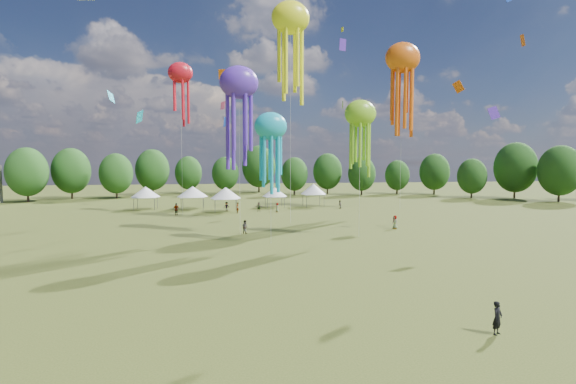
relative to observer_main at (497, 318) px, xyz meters
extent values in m
plane|color=#384416|center=(-6.59, 1.08, -0.82)|extent=(300.00, 300.00, 0.00)
imported|color=black|center=(0.00, 0.00, 0.00)|extent=(0.71, 0.63, 1.64)
imported|color=gray|center=(-10.31, 31.22, -0.01)|extent=(0.99, 0.98, 1.62)
imported|color=gray|center=(-3.38, 52.16, -0.03)|extent=(0.63, 0.85, 1.59)
imported|color=gray|center=(8.73, 55.35, -0.05)|extent=(0.62, 0.78, 1.55)
imported|color=gray|center=(-11.92, 54.91, -0.01)|extent=(1.13, 0.75, 1.62)
imported|color=gray|center=(-20.08, 50.71, 0.14)|extent=(1.20, 1.02, 1.93)
imported|color=gray|center=(-6.40, 53.66, -0.03)|extent=(1.51, 1.11, 1.58)
imported|color=gray|center=(-10.21, 51.66, 0.08)|extent=(0.49, 0.69, 1.80)
imported|color=gray|center=(8.87, 31.62, 0.04)|extent=(0.81, 0.98, 1.73)
cylinder|color=#47474C|center=(-28.00, 57.97, 0.28)|extent=(0.08, 0.08, 2.20)
cylinder|color=#47474C|center=(-28.00, 61.48, 0.28)|extent=(0.08, 0.08, 2.20)
cylinder|color=#47474C|center=(-24.49, 57.97, 0.28)|extent=(0.08, 0.08, 2.20)
cylinder|color=#47474C|center=(-24.49, 61.48, 0.28)|extent=(0.08, 0.08, 2.20)
cube|color=white|center=(-26.24, 59.72, 1.43)|extent=(3.91, 3.91, 0.10)
cone|color=white|center=(-26.24, 59.72, 2.43)|extent=(5.08, 5.08, 1.89)
cylinder|color=#47474C|center=(-19.84, 57.07, 0.28)|extent=(0.08, 0.08, 2.21)
cylinder|color=#47474C|center=(-19.84, 60.88, 0.28)|extent=(0.08, 0.08, 2.21)
cylinder|color=#47474C|center=(-16.03, 57.07, 0.28)|extent=(0.08, 0.08, 2.21)
cylinder|color=#47474C|center=(-16.03, 60.88, 0.28)|extent=(0.08, 0.08, 2.21)
cube|color=white|center=(-17.93, 58.98, 1.44)|extent=(4.21, 4.21, 0.10)
cone|color=white|center=(-17.93, 58.98, 2.44)|extent=(5.47, 5.47, 1.90)
cylinder|color=#47474C|center=(-13.90, 51.97, 0.30)|extent=(0.08, 0.08, 2.25)
cylinder|color=#47474C|center=(-13.90, 55.59, 0.30)|extent=(0.08, 0.08, 2.25)
cylinder|color=#47474C|center=(-10.28, 51.97, 0.30)|extent=(0.08, 0.08, 2.25)
cylinder|color=#47474C|center=(-10.28, 55.59, 0.30)|extent=(0.08, 0.08, 2.25)
cube|color=white|center=(-12.09, 53.78, 1.48)|extent=(4.02, 4.02, 0.10)
cone|color=white|center=(-12.09, 53.78, 2.50)|extent=(5.22, 5.22, 1.93)
cylinder|color=#47474C|center=(-4.36, 58.18, 0.18)|extent=(0.08, 0.08, 2.00)
cylinder|color=#47474C|center=(-4.36, 61.36, 0.18)|extent=(0.08, 0.08, 2.00)
cylinder|color=#47474C|center=(-1.17, 58.18, 0.18)|extent=(0.08, 0.08, 2.00)
cylinder|color=#47474C|center=(-1.17, 61.36, 0.18)|extent=(0.08, 0.08, 2.00)
cube|color=white|center=(-2.76, 59.77, 1.22)|extent=(3.59, 3.59, 0.10)
cone|color=white|center=(-2.76, 59.77, 2.13)|extent=(4.66, 4.66, 1.71)
cylinder|color=#47474C|center=(3.07, 58.08, 0.35)|extent=(0.08, 0.08, 2.34)
cylinder|color=#47474C|center=(3.07, 61.48, 0.35)|extent=(0.08, 0.08, 2.34)
cylinder|color=#47474C|center=(6.47, 58.08, 0.35)|extent=(0.08, 0.08, 2.34)
cylinder|color=#47474C|center=(6.47, 61.48, 0.35)|extent=(0.08, 0.08, 2.34)
cube|color=white|center=(4.77, 59.78, 1.56)|extent=(3.80, 3.80, 0.10)
cone|color=white|center=(4.77, 59.78, 2.62)|extent=(4.94, 4.94, 2.00)
ellipsoid|color=#5529B7|center=(-10.88, 30.83, 16.85)|extent=(4.49, 3.14, 3.81)
cylinder|color=beige|center=(-10.88, 30.83, 8.01)|extent=(0.03, 0.03, 17.67)
ellipsoid|color=#FFFE1A|center=(-3.40, 39.02, 27.29)|extent=(5.25, 3.67, 4.46)
cylinder|color=beige|center=(-3.40, 39.02, 13.24)|extent=(0.03, 0.03, 28.12)
ellipsoid|color=#83C620|center=(2.44, 27.05, 13.13)|extent=(3.60, 2.52, 3.06)
cylinder|color=beige|center=(2.44, 27.05, 6.16)|extent=(0.03, 0.03, 13.96)
ellipsoid|color=red|center=(-19.06, 50.88, 21.88)|extent=(3.89, 2.72, 3.31)
cylinder|color=beige|center=(-19.06, 50.88, 10.53)|extent=(0.03, 0.03, 22.71)
ellipsoid|color=#17A8CA|center=(-7.96, 25.04, 11.39)|extent=(3.40, 2.38, 2.89)
cylinder|color=beige|center=(-7.96, 25.04, 5.29)|extent=(0.03, 0.03, 12.21)
ellipsoid|color=#E55B0E|center=(19.07, 52.21, 26.14)|extent=(6.31, 4.42, 5.36)
cylinder|color=beige|center=(19.07, 52.21, 12.66)|extent=(0.03, 0.03, 26.96)
cube|color=#E55B0E|center=(-12.21, 68.37, 25.53)|extent=(1.61, 1.13, 1.93)
cube|color=#FFFE1A|center=(10.02, 58.97, 32.64)|extent=(0.32, 0.67, 0.91)
cube|color=blue|center=(-12.18, 43.64, 13.63)|extent=(0.71, 1.51, 1.69)
cube|color=#E55B0E|center=(19.54, 23.35, 20.93)|extent=(0.68, 0.97, 1.34)
cube|color=#17A8CA|center=(-27.59, 63.47, 16.17)|extent=(1.40, 2.65, 2.62)
cube|color=#5529B7|center=(7.80, 51.37, 27.64)|extent=(1.36, 1.01, 2.02)
cube|color=#E55B0E|center=(27.32, 47.97, 20.59)|extent=(1.51, 1.50, 2.19)
cube|color=#83C620|center=(11.03, 61.59, 19.05)|extent=(0.29, 1.53, 1.74)
cube|color=#17A8CA|center=(-33.00, 65.50, 20.03)|extent=(1.31, 2.50, 2.51)
cube|color=#E34389|center=(-12.51, 46.38, 16.29)|extent=(0.74, 1.22, 1.36)
cube|color=#5529B7|center=(18.95, 26.93, 13.52)|extent=(1.46, 0.53, 1.71)
cylinder|color=#38281C|center=(-53.77, 79.27, 0.86)|extent=(0.44, 0.44, 3.36)
ellipsoid|color=#1F4617|center=(-53.77, 79.27, 5.69)|extent=(8.40, 8.40, 10.51)
cylinder|color=#38281C|center=(-47.28, 86.58, 0.88)|extent=(0.44, 0.44, 3.41)
ellipsoid|color=#1F4617|center=(-47.28, 86.58, 5.79)|extent=(8.53, 8.53, 10.66)
cylinder|color=#38281C|center=(-37.19, 86.11, 0.71)|extent=(0.44, 0.44, 3.07)
ellipsoid|color=#1F4617|center=(-37.19, 86.11, 5.12)|extent=(7.66, 7.66, 9.58)
cylinder|color=#38281C|center=(-30.10, 94.42, 0.89)|extent=(0.44, 0.44, 3.43)
ellipsoid|color=#1F4617|center=(-30.10, 94.42, 5.83)|extent=(8.58, 8.58, 10.73)
cylinder|color=#38281C|center=(-21.35, 100.04, 0.65)|extent=(0.44, 0.44, 2.95)
ellipsoid|color=#1F4617|center=(-21.35, 100.04, 4.89)|extent=(7.37, 7.37, 9.21)
cylinder|color=#38281C|center=(-11.29, 96.14, 0.62)|extent=(0.44, 0.44, 2.89)
ellipsoid|color=#1F4617|center=(-11.29, 96.14, 4.78)|extent=(7.23, 7.23, 9.04)
cylinder|color=#38281C|center=(-1.68, 100.57, 1.10)|extent=(0.44, 0.44, 3.84)
ellipsoid|color=#1F4617|center=(-1.68, 100.57, 6.61)|extent=(9.60, 9.60, 11.99)
cylinder|color=#38281C|center=(6.60, 89.52, 0.60)|extent=(0.44, 0.44, 2.84)
ellipsoid|color=#1F4617|center=(6.60, 89.52, 4.69)|extent=(7.11, 7.11, 8.89)
cylinder|color=#38281C|center=(16.34, 92.12, 0.76)|extent=(0.44, 0.44, 3.16)
ellipsoid|color=#1F4617|center=(16.34, 92.12, 5.31)|extent=(7.91, 7.91, 9.88)
cylinder|color=#38281C|center=(24.10, 86.37, 0.62)|extent=(0.44, 0.44, 2.88)
ellipsoid|color=#1F4617|center=(24.10, 86.37, 4.76)|extent=(7.21, 7.21, 9.01)
cylinder|color=#38281C|center=(34.92, 88.33, 0.49)|extent=(0.44, 0.44, 2.63)
ellipsoid|color=#1F4617|center=(34.92, 88.33, 4.27)|extent=(6.57, 6.57, 8.22)
cylinder|color=#38281C|center=(43.92, 84.81, 0.74)|extent=(0.44, 0.44, 3.13)
ellipsoid|color=#1F4617|center=(43.92, 84.81, 5.23)|extent=(7.81, 7.81, 9.77)
cylinder|color=#38281C|center=(47.05, 72.90, 0.54)|extent=(0.44, 0.44, 2.72)
ellipsoid|color=#1F4617|center=(47.05, 72.90, 4.45)|extent=(6.80, 6.80, 8.50)
cylinder|color=#38281C|center=(56.37, 70.01, 1.08)|extent=(0.44, 0.44, 3.81)
ellipsoid|color=#1F4617|center=(56.37, 70.01, 6.56)|extent=(9.52, 9.52, 11.90)
cylinder|color=#38281C|center=(59.98, 60.88, 0.93)|extent=(0.44, 0.44, 3.51)
ellipsoid|color=#1F4617|center=(59.98, 60.88, 5.98)|extent=(8.78, 8.78, 10.97)
camera|label=1|loc=(-13.47, -17.78, 7.59)|focal=25.82mm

